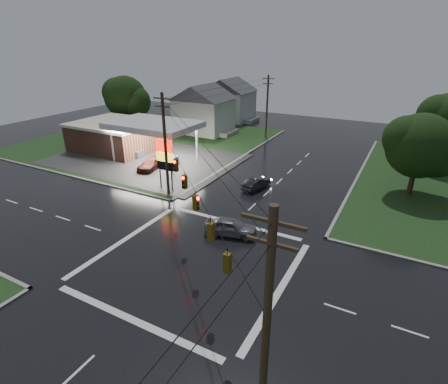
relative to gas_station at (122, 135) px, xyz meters
The scene contains 15 objects.
ground 32.46m from the gas_station, 37.50° to the right, with size 120.00×120.00×0.00m, color black.
grass_nw 6.79m from the gas_station, 92.95° to the left, with size 36.00×36.00×0.08m, color black.
gas_station is the anchor object (origin of this frame).
pylon_sign 17.81m from the gas_station, 31.22° to the right, with size 2.00×0.35×6.00m.
utility_pole_nw 19.38m from the gas_station, 32.23° to the right, with size 2.20×0.32×11.00m.
utility_pole_se 45.83m from the gas_station, 39.70° to the right, with size 2.20×0.32×11.00m.
utility_pole_n 24.60m from the gas_station, 48.53° to the left, with size 2.20×0.32×10.50m.
traffic_signals 32.63m from the gas_station, 37.50° to the right, with size 26.87×26.87×1.47m.
house_near 17.07m from the gas_station, 73.83° to the left, with size 11.05×8.48×8.60m.
house_far 28.61m from the gas_station, 82.50° to the left, with size 11.05×8.48×8.60m.
tree_nw_behind 13.63m from the gas_station, 128.42° to the left, with size 8.93×7.60×10.00m.
tree_ne_near 40.00m from the gas_station, ahead, with size 7.99×6.80×8.98m.
car_north 24.49m from the gas_station, ahead, with size 1.40×4.01×1.32m, color black.
car_crossing 30.19m from the gas_station, 29.29° to the right, with size 1.84×4.58×1.56m, color slate.
car_pump 10.43m from the gas_station, 26.11° to the right, with size 2.05×5.04×1.46m, color #4D1611.
Camera 1 is at (12.76, -18.82, 15.67)m, focal length 28.00 mm.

